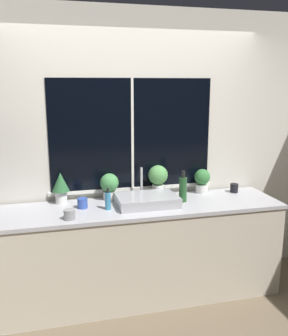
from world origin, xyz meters
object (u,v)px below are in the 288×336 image
Objects in this scene: potted_plant_center_right at (158,178)px; mug_grey at (69,215)px; sink at (147,200)px; soap_bottle at (108,201)px; bottle_tall at (183,189)px; potted_plant_far_left at (61,185)px; potted_plant_center_left at (109,185)px; mug_blue at (82,203)px; potted_plant_far_right at (202,180)px; mug_black at (234,188)px.

potted_plant_center_right is 3.31× the size of mug_grey.
sink reaches higher than soap_bottle.
sink reaches higher than bottle_tall.
mug_grey is (0.05, -0.45, -0.13)m from potted_plant_far_left.
mug_blue is (-0.28, -0.19, -0.10)m from potted_plant_center_left.
potted_plant_far_left is 1.14× the size of potted_plant_center_left.
mug_blue is at bearing -46.79° from potted_plant_far_left.
potted_plant_center_left is (0.45, 0.00, -0.03)m from potted_plant_far_left.
bottle_tall is at bearing -19.03° from potted_plant_center_left.
mug_blue is at bearing -145.44° from potted_plant_center_left.
bottle_tall is at bearing -2.32° from mug_blue.
potted_plant_far_left is 1.19× the size of potted_plant_far_right.
potted_plant_center_left is 1.31× the size of soap_bottle.
potted_plant_center_left is 0.95m from potted_plant_far_right.
potted_plant_center_left reaches higher than mug_black.
potted_plant_far_right is 0.34m from mug_black.
sink reaches higher than mug_grey.
sink is 0.69m from potted_plant_far_right.
bottle_tall reaches higher than potted_plant_center_left.
potted_plant_center_right is at bearing 175.15° from mug_black.
soap_bottle is (0.39, -0.28, -0.09)m from potted_plant_far_left.
sink reaches higher than mug_blue.
potted_plant_far_left is 1.14m from bottle_tall.
mug_blue is at bearing -171.20° from potted_plant_far_right.
potted_plant_far_left is 0.47m from mug_grey.
bottle_tall reaches higher than soap_bottle.
potted_plant_center_right reaches higher than bottle_tall.
sink reaches higher than potted_plant_far_left.
mug_black is at bearing 12.94° from mug_grey.
mug_black is (0.33, -0.07, -0.09)m from potted_plant_far_right.
mug_grey is (-1.07, -0.23, -0.08)m from bottle_tall.
potted_plant_far_right reaches higher than mug_blue.
bottle_tall is at bearing 2.39° from sink.
potted_plant_far_left reaches higher than soap_bottle.
potted_plant_far_right is at bearing 0.00° from potted_plant_far_left.
mug_grey is at bearing -163.50° from sink.
potted_plant_far_left is at bearing 162.33° from sink.
bottle_tall is 3.24× the size of mug_black.
mug_black is at bearing 14.62° from bottle_tall.
potted_plant_far_left reaches higher than potted_plant_far_right.
potted_plant_center_right is (0.17, 0.24, 0.14)m from sink.
sink is 1.86× the size of bottle_tall.
soap_bottle is at bearing -101.91° from potted_plant_center_left.
potted_plant_far_left is 0.29m from mug_blue.
bottle_tall is (0.18, -0.23, -0.06)m from potted_plant_center_right.
mug_grey is (-0.34, -0.17, -0.04)m from soap_bottle.
potted_plant_center_left is at bearing 160.97° from bottle_tall.
sink reaches higher than potted_plant_far_right.
sink is 0.59m from mug_blue.
soap_bottle is 0.24m from mug_blue.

